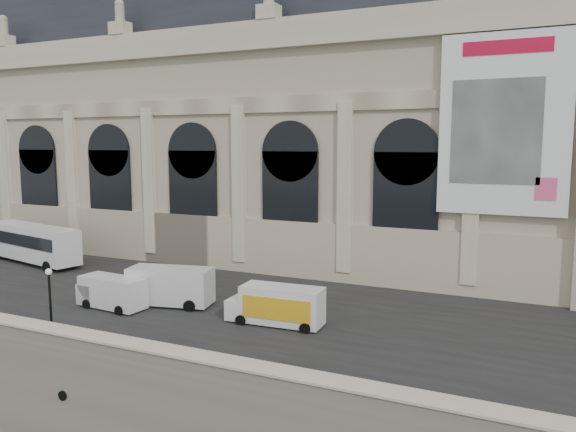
{
  "coord_description": "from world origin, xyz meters",
  "views": [
    {
      "loc": [
        26.1,
        -21.85,
        17.66
      ],
      "look_at": [
        5.74,
        22.0,
        11.4
      ],
      "focal_mm": 35.0,
      "sensor_mm": 36.0,
      "label": 1
    }
  ],
  "objects_px": {
    "van_c": "(109,292)",
    "lamp_right": "(50,300)",
    "van_b": "(166,286)",
    "bus_left": "(32,242)",
    "box_truck": "(277,306)"
  },
  "relations": [
    {
      "from": "bus_left",
      "to": "van_c",
      "type": "height_order",
      "value": "bus_left"
    },
    {
      "from": "bus_left",
      "to": "van_c",
      "type": "xyz_separation_m",
      "value": [
        17.4,
        -8.44,
        -0.93
      ]
    },
    {
      "from": "bus_left",
      "to": "van_c",
      "type": "bearing_deg",
      "value": -25.88
    },
    {
      "from": "van_c",
      "to": "box_truck",
      "type": "height_order",
      "value": "box_truck"
    },
    {
      "from": "box_truck",
      "to": "lamp_right",
      "type": "relative_size",
      "value": 1.62
    },
    {
      "from": "van_c",
      "to": "box_truck",
      "type": "relative_size",
      "value": 0.82
    },
    {
      "from": "van_b",
      "to": "van_c",
      "type": "distance_m",
      "value": 3.92
    },
    {
      "from": "van_c",
      "to": "lamp_right",
      "type": "distance_m",
      "value": 5.33
    },
    {
      "from": "box_truck",
      "to": "lamp_right",
      "type": "bearing_deg",
      "value": -150.58
    },
    {
      "from": "lamp_right",
      "to": "van_b",
      "type": "bearing_deg",
      "value": 67.77
    },
    {
      "from": "van_b",
      "to": "box_truck",
      "type": "relative_size",
      "value": 1.02
    },
    {
      "from": "bus_left",
      "to": "van_b",
      "type": "xyz_separation_m",
      "value": [
        20.58,
        -6.16,
        -0.69
      ]
    },
    {
      "from": "van_c",
      "to": "lamp_right",
      "type": "xyz_separation_m",
      "value": [
        0.09,
        -5.27,
        0.81
      ]
    },
    {
      "from": "bus_left",
      "to": "lamp_right",
      "type": "distance_m",
      "value": 22.23
    },
    {
      "from": "bus_left",
      "to": "box_truck",
      "type": "xyz_separation_m",
      "value": [
        29.83,
        -6.75,
        -0.82
      ]
    }
  ]
}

